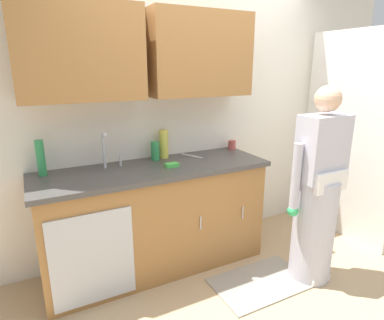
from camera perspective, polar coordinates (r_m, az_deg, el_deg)
ground_plane at (r=2.89m, az=10.44°, el=-21.59°), size 9.00×9.00×0.00m
kitchen_wall_with_uppers at (r=3.08m, az=-1.70°, el=10.90°), size 4.80×0.44×2.70m
closet_door_panel at (r=3.70m, az=25.60°, el=3.53°), size 0.04×1.10×2.10m
counter_cabinet at (r=2.94m, az=-6.44°, el=-10.36°), size 1.90×0.62×0.90m
countertop at (r=2.76m, az=-6.69°, el=-1.57°), size 1.96×0.66×0.04m
sink at (r=2.68m, az=-13.41°, el=-2.37°), size 0.50×0.36×0.35m
person_at_sink at (r=2.86m, az=20.92°, el=-6.80°), size 0.55×0.34×1.62m
floor_mat at (r=2.98m, az=11.91°, el=-20.18°), size 0.80×0.50×0.01m
bottle_dish_liquid at (r=2.99m, az=-4.96°, el=2.81°), size 0.08×0.08×0.26m
bottle_cleaner_spray at (r=2.93m, az=-6.45°, el=1.59°), size 0.08×0.08×0.17m
bottle_soap at (r=2.74m, az=-24.93°, el=0.31°), size 0.06×0.06×0.28m
cup_by_sink at (r=3.33m, az=7.00°, el=2.63°), size 0.08×0.08×0.09m
knife_on_counter at (r=3.07m, az=-0.08°, el=0.75°), size 0.12×0.23×0.01m
sponge at (r=2.74m, az=-3.56°, el=-0.88°), size 0.11×0.07×0.03m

